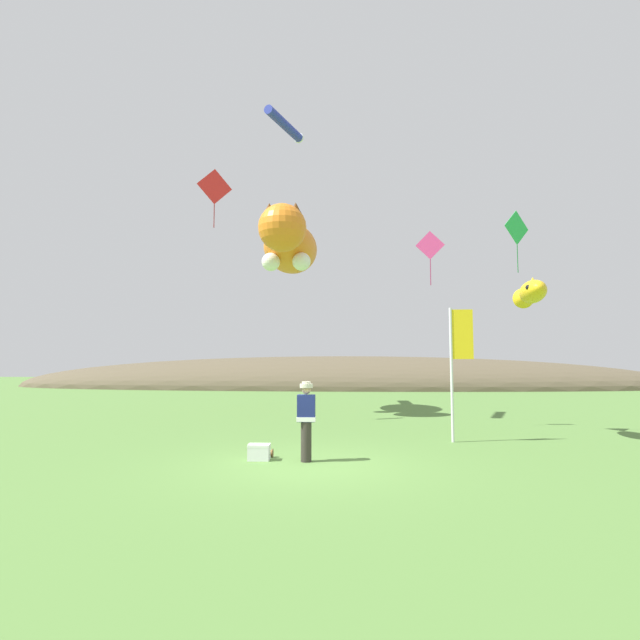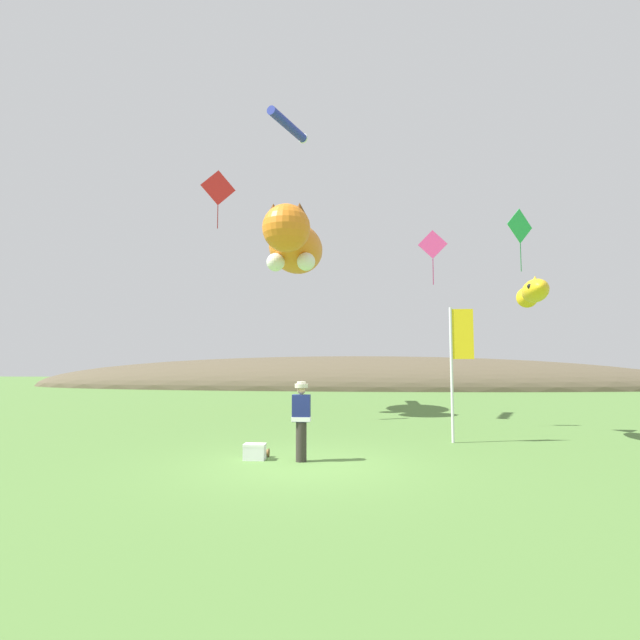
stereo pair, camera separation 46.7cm
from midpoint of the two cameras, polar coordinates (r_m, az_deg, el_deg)
ground_plane at (r=11.12m, az=-2.67°, el=-16.31°), size 120.00×120.00×0.00m
distant_hill_ridge at (r=44.60m, az=2.23°, el=-7.65°), size 59.19×14.41×5.43m
festival_attendant at (r=11.41m, az=-2.78°, el=-11.17°), size 0.42×0.30×1.77m
kite_spool at (r=12.09m, az=-6.85°, el=-14.87°), size 0.13×0.20×0.20m
picnic_cooler at (r=11.78m, az=-8.15°, el=-14.72°), size 0.49×0.33×0.36m
festival_banner_pole at (r=14.49m, az=14.51°, el=-3.75°), size 0.66×0.08×3.74m
kite_giant_cat at (r=22.91m, az=-4.14°, el=8.43°), size 2.44×8.59×2.61m
kite_fish_windsock at (r=16.17m, az=22.20°, el=2.89°), size 1.05×2.55×0.76m
kite_tube_streamer at (r=21.47m, az=-4.69°, el=21.33°), size 1.28×2.66×0.44m
kite_diamond_red at (r=19.90m, az=-12.63°, el=14.62°), size 1.15×0.76×2.27m
kite_diamond_green at (r=17.38m, az=20.83°, el=9.78°), size 0.95×0.63×2.03m
kite_diamond_pink at (r=17.74m, az=11.73°, el=8.30°), size 0.99×0.11×1.90m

